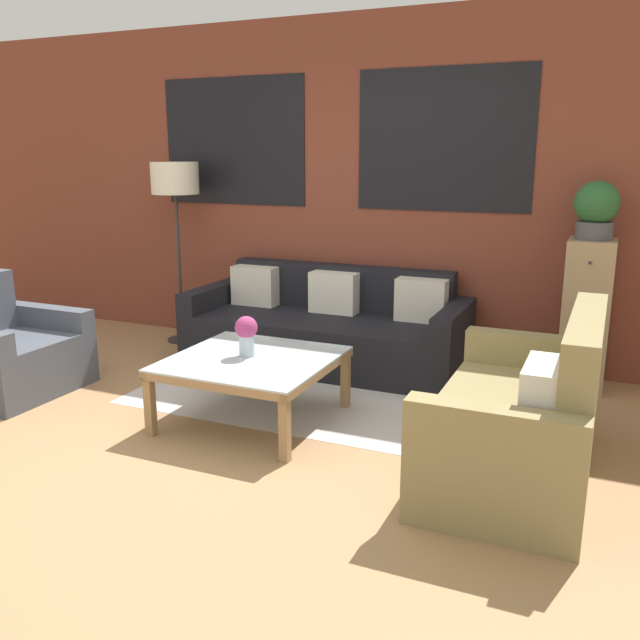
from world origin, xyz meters
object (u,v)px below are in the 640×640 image
(armchair_corner, at_px, (8,354))
(drawer_cabinet, at_px, (586,315))
(potted_plant, at_px, (596,209))
(couch_dark, at_px, (327,330))
(flower_vase, at_px, (246,333))
(floor_lamp, at_px, (175,185))
(coffee_table, at_px, (252,366))
(settee_vintage, at_px, (523,423))

(armchair_corner, distance_m, drawer_cabinet, 4.23)
(drawer_cabinet, distance_m, potted_plant, 0.77)
(couch_dark, relative_size, flower_vase, 8.65)
(floor_lamp, height_order, potted_plant, floor_lamp)
(flower_vase, bearing_deg, coffee_table, -20.88)
(coffee_table, height_order, floor_lamp, floor_lamp)
(couch_dark, distance_m, floor_lamp, 1.89)
(settee_vintage, distance_m, armchair_corner, 3.63)
(settee_vintage, relative_size, floor_lamp, 0.91)
(drawer_cabinet, relative_size, potted_plant, 2.69)
(couch_dark, height_order, potted_plant, potted_plant)
(couch_dark, xyz_separation_m, potted_plant, (1.97, 0.21, 1.04))
(floor_lamp, bearing_deg, settee_vintage, -25.52)
(settee_vintage, xyz_separation_m, armchair_corner, (-3.62, -0.09, -0.03))
(settee_vintage, xyz_separation_m, drawer_cabinet, (0.21, 1.67, 0.24))
(couch_dark, distance_m, potted_plant, 2.23)
(settee_vintage, relative_size, flower_vase, 5.62)
(coffee_table, bearing_deg, flower_vase, 159.12)
(armchair_corner, height_order, flower_vase, armchair_corner)
(drawer_cabinet, bearing_deg, flower_vase, -142.03)
(couch_dark, height_order, flower_vase, couch_dark)
(settee_vintage, height_order, coffee_table, settee_vintage)
(armchair_corner, xyz_separation_m, floor_lamp, (0.36, 1.65, 1.15))
(floor_lamp, xyz_separation_m, flower_vase, (1.51, -1.42, -0.84))
(settee_vintage, xyz_separation_m, coffee_table, (-1.71, 0.12, 0.06))
(couch_dark, bearing_deg, armchair_corner, -140.28)
(armchair_corner, xyz_separation_m, flower_vase, (1.87, 0.23, 0.31))
(floor_lamp, distance_m, flower_vase, 2.24)
(armchair_corner, distance_m, coffee_table, 1.93)
(armchair_corner, height_order, coffee_table, armchair_corner)
(settee_vintage, xyz_separation_m, potted_plant, (0.21, 1.67, 1.01))
(coffee_table, bearing_deg, couch_dark, 92.15)
(drawer_cabinet, bearing_deg, coffee_table, -141.02)
(coffee_table, xyz_separation_m, flower_vase, (-0.05, 0.02, 0.21))
(couch_dark, height_order, coffee_table, couch_dark)
(couch_dark, relative_size, potted_plant, 5.55)
(flower_vase, bearing_deg, settee_vintage, -4.43)
(drawer_cabinet, bearing_deg, couch_dark, -173.87)
(armchair_corner, bearing_deg, drawer_cabinet, 24.69)
(settee_vintage, height_order, potted_plant, potted_plant)
(flower_vase, bearing_deg, armchair_corner, -172.97)
(coffee_table, bearing_deg, floor_lamp, 137.23)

